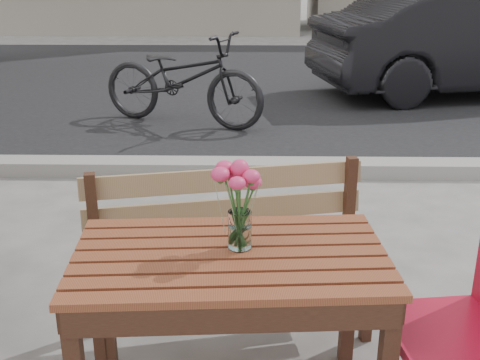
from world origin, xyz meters
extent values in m
cube|color=black|center=(0.00, 7.00, 0.00)|extent=(30.00, 8.00, 0.00)
cube|color=gray|center=(0.00, 3.00, 0.06)|extent=(30.00, 0.25, 0.12)
cube|color=maroon|center=(-0.21, 0.17, 0.69)|extent=(1.19, 0.75, 0.03)
cube|color=black|center=(-0.75, 0.42, 0.34)|extent=(0.06, 0.06, 0.68)
cube|color=black|center=(0.30, 0.49, 0.34)|extent=(0.06, 0.06, 0.68)
cube|color=#93774C|center=(-0.21, 0.67, 0.43)|extent=(1.40, 0.64, 0.03)
cube|color=#93774C|center=(-0.26, 0.87, 0.66)|extent=(1.33, 0.31, 0.37)
cube|color=black|center=(-0.79, 0.39, 0.22)|extent=(0.06, 0.06, 0.44)
cube|color=black|center=(0.42, 0.65, 0.22)|extent=(0.06, 0.06, 0.44)
cube|color=black|center=(-0.85, 0.69, 0.41)|extent=(0.06, 0.06, 0.82)
cube|color=black|center=(0.36, 0.95, 0.41)|extent=(0.06, 0.06, 0.82)
cube|color=#A90E28|center=(0.60, 0.05, 0.45)|extent=(0.49, 0.49, 0.04)
cylinder|color=#A90E28|center=(0.75, 0.25, 0.21)|extent=(0.04, 0.04, 0.43)
cylinder|color=white|center=(-0.17, 0.21, 0.78)|extent=(0.09, 0.09, 0.15)
cylinder|color=#31662C|center=(-0.17, 0.21, 0.86)|extent=(0.05, 0.05, 0.29)
imported|color=black|center=(2.83, 6.26, 0.70)|extent=(4.46, 2.32, 1.40)
imported|color=black|center=(-0.88, 4.64, 0.50)|extent=(2.02, 1.34, 1.00)
camera|label=1|loc=(-0.14, -1.80, 1.72)|focal=45.00mm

